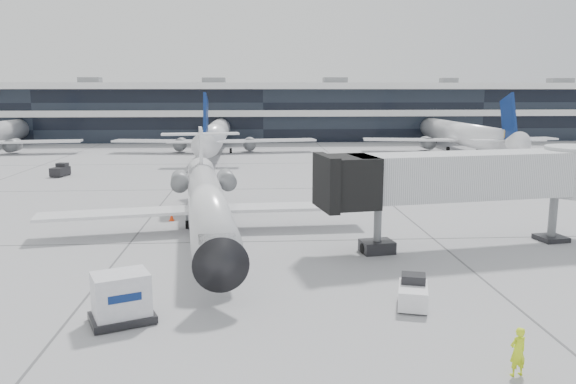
{
  "coord_description": "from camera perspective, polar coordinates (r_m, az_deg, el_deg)",
  "views": [
    {
      "loc": [
        -1.95,
        -35.61,
        9.75
      ],
      "look_at": [
        0.5,
        3.74,
        2.6
      ],
      "focal_mm": 35.0,
      "sensor_mm": 36.0,
      "label": 1
    }
  ],
  "objects": [
    {
      "name": "jet_bridge",
      "position": [
        37.08,
        19.24,
        1.56
      ],
      "size": [
        19.21,
        6.65,
        6.17
      ],
      "rotation": [
        0.0,
        0.0,
        0.17
      ],
      "color": "silver",
      "rests_on": "ground"
    },
    {
      "name": "regional_jet",
      "position": [
        39.38,
        -8.23,
        -0.82
      ],
      "size": [
        22.79,
        28.44,
        6.57
      ],
      "rotation": [
        0.0,
        0.0,
        0.12
      ],
      "color": "white",
      "rests_on": "ground"
    },
    {
      "name": "traffic_cone",
      "position": [
        43.52,
        -11.74,
        -2.52
      ],
      "size": [
        0.45,
        0.45,
        0.57
      ],
      "rotation": [
        0.0,
        0.0,
        0.17
      ],
      "color": "#FF3B0D",
      "rests_on": "ground"
    },
    {
      "name": "bg_jet_center",
      "position": [
        91.33,
        -7.36,
        4.06
      ],
      "size": [
        32.0,
        40.0,
        9.6
      ],
      "primitive_type": null,
      "color": "white",
      "rests_on": "ground"
    },
    {
      "name": "cargo_uld",
      "position": [
        25.21,
        -16.58,
        -10.3
      ],
      "size": [
        3.15,
        2.8,
        2.13
      ],
      "rotation": [
        0.0,
        0.0,
        0.41
      ],
      "color": "black",
      "rests_on": "ground"
    },
    {
      "name": "ground",
      "position": [
        36.97,
        -0.42,
        -5.01
      ],
      "size": [
        220.0,
        220.0,
        0.0
      ],
      "primitive_type": "plane",
      "color": "gray",
      "rests_on": "ground"
    },
    {
      "name": "terminal",
      "position": [
        117.72,
        -2.64,
        7.95
      ],
      "size": [
        170.0,
        22.0,
        10.0
      ],
      "primitive_type": "cube",
      "color": "black",
      "rests_on": "ground"
    },
    {
      "name": "baggage_tug",
      "position": [
        26.65,
        12.58,
        -10.01
      ],
      "size": [
        1.84,
        2.45,
        1.39
      ],
      "rotation": [
        0.0,
        0.0,
        -0.28
      ],
      "color": "white",
      "rests_on": "ground"
    },
    {
      "name": "bg_jet_right",
      "position": [
        97.25,
        16.93,
        4.08
      ],
      "size": [
        32.0,
        40.0,
        9.6
      ],
      "primitive_type": null,
      "color": "white",
      "rests_on": "ground"
    },
    {
      "name": "ramp_worker",
      "position": [
        21.59,
        22.31,
        -14.77
      ],
      "size": [
        0.73,
        0.58,
        1.77
      ],
      "primitive_type": "imported",
      "rotation": [
        0.0,
        0.0,
        3.4
      ],
      "color": "#DAFF1A",
      "rests_on": "ground"
    },
    {
      "name": "far_tug",
      "position": [
        69.81,
        -22.11,
        2.04
      ],
      "size": [
        1.84,
        2.57,
        1.48
      ],
      "rotation": [
        0.0,
        0.0,
        -0.21
      ],
      "color": "black",
      "rests_on": "ground"
    }
  ]
}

